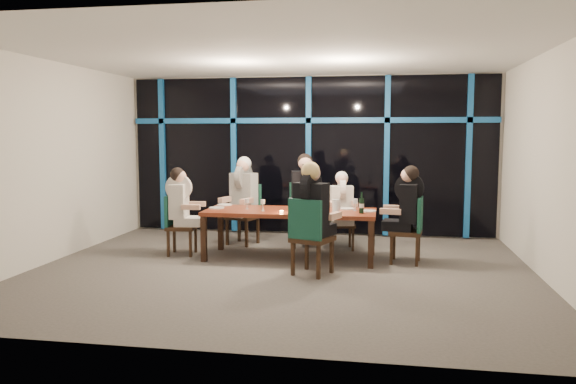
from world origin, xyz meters
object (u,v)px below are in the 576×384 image
Objects in this scene: diner_far_left at (243,188)px; diner_end_right at (407,200)px; chair_far_left at (245,211)px; wine_bottle at (362,205)px; water_pitcher at (336,206)px; dining_table at (290,215)px; diner_far_right at (342,199)px; chair_far_right at (341,219)px; chair_end_right at (412,226)px; chair_far_mid at (305,211)px; chair_near_mid at (309,233)px; chair_end_left at (177,222)px; diner_far_mid at (305,187)px; diner_near_mid at (312,202)px; diner_end_left at (181,198)px.

diner_end_right is (2.74, -0.96, -0.04)m from diner_far_left.
chair_far_left is 3.33× the size of wine_bottle.
dining_table is at bearing 141.93° from water_pitcher.
water_pitcher is at bearing -14.24° from dining_table.
chair_far_right is at bearing 90.00° from diner_far_right.
chair_end_right is (2.79, -1.05, -0.03)m from chair_far_left.
chair_far_mid is (1.04, 0.01, 0.02)m from chair_far_left.
chair_near_mid is at bearing -47.52° from chair_end_right.
chair_far_mid is at bearing -59.29° from chair_near_mid.
chair_near_mid reaches higher than chair_end_left.
diner_far_mid is 1.02× the size of diner_near_mid.
dining_table is 0.76m from water_pitcher.
diner_far_right reaches higher than chair_end_right.
chair_near_mid is 1.09× the size of diner_end_right.
dining_table is 8.34× the size of wine_bottle.
wine_bottle is (0.99, -1.12, -0.16)m from diner_far_mid.
water_pitcher is (0.25, 0.74, -0.15)m from diner_near_mid.
diner_end_left is (-2.45, -0.91, 0.41)m from chair_far_right.
diner_far_mid is at bearing 131.57° from wine_bottle.
diner_far_right is at bearing -119.88° from chair_end_right.
chair_far_right is 1.91m from chair_near_mid.
diner_far_mid reaches higher than diner_far_right.
diner_near_mid reaches higher than chair_near_mid.
chair_far_right is at bearing 66.24° from water_pitcher.
wine_bottle reaches higher than chair_far_left.
water_pitcher is (0.62, -1.14, -0.18)m from diner_far_mid.
wine_bottle reaches higher than chair_far_right.
chair_far_left is 1.73m from diner_far_right.
diner_end_right is 1.05m from water_pitcher.
diner_end_right is 0.67m from wine_bottle.
wine_bottle is at bearing -98.37° from chair_end_left.
wine_bottle is (2.06, -1.20, 0.29)m from chair_far_left.
chair_end_right is 1.16m from water_pitcher.
chair_end_left is 3.04× the size of wine_bottle.
chair_far_mid is at bearing 148.41° from diner_far_right.
diner_end_right is (1.03, -0.89, 0.45)m from chair_far_right.
chair_far_right is at bearing -121.84° from chair_end_right.
diner_far_left is at bearing 165.79° from chair_far_right.
diner_far_left is (-1.71, 0.06, 0.50)m from chair_far_right.
chair_near_mid is at bearing -94.26° from diner_far_mid.
diner_far_right is 1.31m from diner_end_right.
chair_end_right is 0.98× the size of diner_far_left.
diner_far_mid is at bearing -68.52° from chair_end_left.
diner_far_left reaches higher than chair_end_left.
water_pitcher is at bearing -99.40° from diner_end_left.
dining_table is 2.70× the size of diner_end_right.
dining_table is at bearing -108.00° from chair_far_mid.
diner_near_mid is at bearing -92.76° from chair_far_mid.
chair_far_right is at bearing 12.14° from chair_far_left.
diner_far_left is at bearing -31.21° from diner_near_mid.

